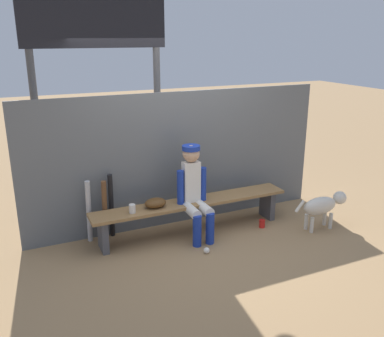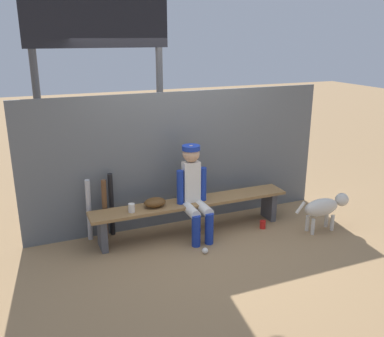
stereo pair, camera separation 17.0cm
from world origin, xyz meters
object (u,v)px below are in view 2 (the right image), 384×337
object	(u,v)px
bat_wood_dark	(105,210)
bat_aluminum_silver	(89,210)
bat_aluminum_black	(111,205)
scoreboard	(103,40)
baseball	(205,251)
dugout_bench	(192,208)
cup_on_bench	(132,208)
player_seated	(194,189)
dog	(325,207)
baseball_glove	(155,202)
cup_on_ground	(263,225)

from	to	relation	value
bat_wood_dark	bat_aluminum_silver	bearing A→B (deg)	164.01
bat_aluminum_black	scoreboard	size ratio (longest dim) A/B	0.25
baseball	dugout_bench	bearing A→B (deg)	82.61
bat_aluminum_silver	cup_on_bench	size ratio (longest dim) A/B	7.63
player_seated	bat_aluminum_black	world-z (taller)	player_seated
dugout_bench	player_seated	distance (m)	0.32
cup_on_bench	scoreboard	bearing A→B (deg)	88.97
dugout_bench	bat_wood_dark	xyz separation A→B (m)	(-1.11, 0.23, 0.06)
dog	bat_wood_dark	bearing A→B (deg)	163.14
baseball_glove	dugout_bench	bearing A→B (deg)	0.00
baseball	cup_on_ground	distance (m)	1.08
dugout_bench	cup_on_bench	xyz separation A→B (m)	(-0.83, -0.05, 0.15)
player_seated	cup_on_bench	xyz separation A→B (m)	(-0.82, 0.06, -0.15)
bat_aluminum_black	dugout_bench	bearing A→B (deg)	-17.29
baseball	scoreboard	bearing A→B (deg)	111.51
bat_aluminum_black	cup_on_ground	distance (m)	2.07
baseball	dog	size ratio (longest dim) A/B	0.09
dog	bat_aluminum_black	bearing A→B (deg)	160.85
bat_aluminum_silver	cup_on_ground	xyz separation A→B (m)	(2.24, -0.54, -0.37)
bat_aluminum_silver	cup_on_ground	bearing A→B (deg)	-13.61
bat_aluminum_silver	cup_on_ground	size ratio (longest dim) A/B	7.63
dugout_bench	baseball	bearing A→B (deg)	-97.39
bat_aluminum_black	dog	bearing A→B (deg)	-19.15
scoreboard	dog	size ratio (longest dim) A/B	4.19
bat_aluminum_black	bat_wood_dark	distance (m)	0.14
bat_wood_dark	cup_on_bench	size ratio (longest dim) A/B	7.50
player_seated	baseball	size ratio (longest dim) A/B	16.36
player_seated	bat_aluminum_silver	xyz separation A→B (m)	(-1.29, 0.39, -0.23)
dugout_bench	baseball	world-z (taller)	dugout_bench
bat_aluminum_silver	baseball	xyz separation A→B (m)	(1.22, -0.88, -0.38)
dugout_bench	baseball_glove	bearing A→B (deg)	180.00
bat_aluminum_silver	bat_wood_dark	bearing A→B (deg)	-15.99
dugout_bench	cup_on_ground	world-z (taller)	dugout_bench
bat_wood_dark	dog	distance (m)	2.91
bat_wood_dark	dugout_bench	bearing A→B (deg)	-11.50
cup_on_ground	baseball_glove	bearing A→B (deg)	169.75
player_seated	scoreboard	distance (m)	2.40
bat_aluminum_black	bat_aluminum_silver	distance (m)	0.30
bat_aluminum_silver	scoreboard	world-z (taller)	scoreboard
bat_aluminum_black	baseball	world-z (taller)	bat_aluminum_black
player_seated	bat_wood_dark	size ratio (longest dim) A/B	1.47
bat_aluminum_silver	cup_on_bench	bearing A→B (deg)	-34.92
bat_aluminum_silver	scoreboard	bearing A→B (deg)	62.84
baseball_glove	cup_on_ground	world-z (taller)	baseball_glove
player_seated	baseball_glove	bearing A→B (deg)	167.87
cup_on_bench	dog	world-z (taller)	cup_on_bench
bat_wood_dark	bat_aluminum_black	bearing A→B (deg)	39.24
bat_aluminum_black	baseball	xyz separation A→B (m)	(0.92, -0.91, -0.40)
dog	cup_on_bench	bearing A→B (deg)	167.19
player_seated	scoreboard	xyz separation A→B (m)	(-0.79, 1.35, 1.83)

